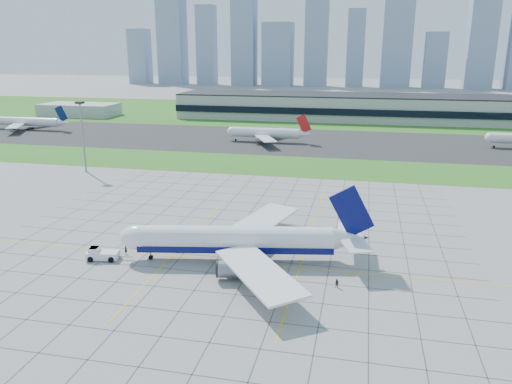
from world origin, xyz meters
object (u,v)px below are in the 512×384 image
at_px(light_mast, 82,128).
at_px(crew_near, 126,250).
at_px(airliner, 237,240).
at_px(crew_far, 337,284).
at_px(distant_jet_0, 25,121).
at_px(pushback_tug, 101,254).
at_px(distant_jet_1, 266,133).

bearing_deg(light_mast, crew_near, -53.79).
bearing_deg(crew_near, light_mast, 68.31).
bearing_deg(light_mast, airliner, -41.49).
bearing_deg(crew_far, distant_jet_0, 170.87).
xyz_separation_m(light_mast, distant_jet_0, (-86.62, 83.41, -11.69)).
distance_m(pushback_tug, crew_far, 50.31).
bearing_deg(crew_far, light_mast, 173.98).
height_order(light_mast, pushback_tug, light_mast).
relative_size(pushback_tug, crew_far, 5.78).
bearing_deg(distant_jet_0, crew_far, -40.78).
distance_m(distant_jet_0, distant_jet_1, 140.15).
relative_size(crew_far, distant_jet_1, 0.04).
xyz_separation_m(airliner, distant_jet_1, (-21.34, 139.84, -0.15)).
bearing_deg(distant_jet_0, pushback_tug, -49.48).
relative_size(pushback_tug, distant_jet_0, 0.20).
bearing_deg(airliner, crew_near, 174.03).
bearing_deg(crew_far, airliner, -169.32).
relative_size(airliner, pushback_tug, 5.41).
bearing_deg(airliner, pushback_tug, -179.33).
bearing_deg(distant_jet_1, airliner, -81.32).
distance_m(light_mast, airliner, 100.19).
distance_m(crew_far, distant_jet_0, 241.30).
height_order(pushback_tug, distant_jet_1, distant_jet_1).
height_order(airliner, distant_jet_1, airliner).
xyz_separation_m(crew_far, distant_jet_0, (-182.69, 157.59, 3.63)).
relative_size(airliner, distant_jet_0, 1.09).
height_order(distant_jet_0, distant_jet_1, same).
bearing_deg(distant_jet_0, distant_jet_1, -3.89).
bearing_deg(crew_near, distant_jet_1, 30.69).
distance_m(crew_near, distant_jet_1, 141.88).
relative_size(airliner, distant_jet_1, 1.26).
bearing_deg(crew_near, distant_jet_0, 74.13).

